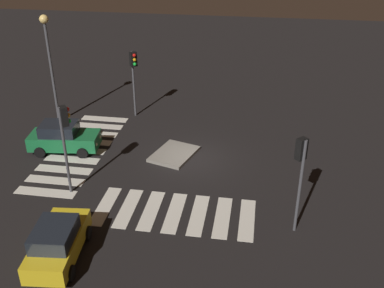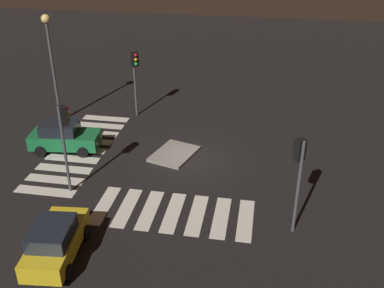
{
  "view_description": "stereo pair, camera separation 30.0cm",
  "coord_description": "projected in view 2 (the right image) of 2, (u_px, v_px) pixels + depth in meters",
  "views": [
    {
      "loc": [
        22.25,
        3.58,
        12.81
      ],
      "look_at": [
        0.0,
        0.0,
        1.0
      ],
      "focal_mm": 41.75,
      "sensor_mm": 36.0,
      "label": 1
    },
    {
      "loc": [
        22.2,
        3.87,
        12.81
      ],
      "look_at": [
        0.0,
        0.0,
        1.0
      ],
      "focal_mm": 41.75,
      "sensor_mm": 36.0,
      "label": 2
    }
  ],
  "objects": [
    {
      "name": "traffic_light_east",
      "position": [
        64.0,
        128.0,
        21.39
      ],
      "size": [
        0.54,
        0.53,
        4.7
      ],
      "rotation": [
        0.0,
        0.0,
        2.23
      ],
      "color": "#47474C",
      "rests_on": "ground"
    },
    {
      "name": "ground_plane",
      "position": [
        192.0,
        159.0,
        25.91
      ],
      "size": [
        80.0,
        80.0,
        0.0
      ],
      "primitive_type": "plane",
      "color": "black"
    },
    {
      "name": "traffic_island",
      "position": [
        174.0,
        154.0,
        26.29
      ],
      "size": [
        3.32,
        2.85,
        0.18
      ],
      "color": "gray",
      "rests_on": "ground"
    },
    {
      "name": "traffic_light_south",
      "position": [
        135.0,
        68.0,
        29.79
      ],
      "size": [
        0.53,
        0.54,
        4.61
      ],
      "rotation": [
        0.0,
        0.0,
        0.72
      ],
      "color": "#47474C",
      "rests_on": "ground"
    },
    {
      "name": "crosswalk_side",
      "position": [
        173.0,
        212.0,
        21.32
      ],
      "size": [
        3.2,
        7.6,
        0.02
      ],
      "color": "silver",
      "rests_on": "ground"
    },
    {
      "name": "street_lamp",
      "position": [
        50.0,
        50.0,
        28.38
      ],
      "size": [
        0.56,
        0.56,
        7.18
      ],
      "color": "#47474C",
      "rests_on": "ground"
    },
    {
      "name": "traffic_light_north",
      "position": [
        299.0,
        163.0,
        18.62
      ],
      "size": [
        0.54,
        0.54,
        4.56
      ],
      "rotation": [
        0.0,
        0.0,
        -2.36
      ],
      "color": "#47474C",
      "rests_on": "ground"
    },
    {
      "name": "car_green",
      "position": [
        64.0,
        137.0,
        26.54
      ],
      "size": [
        2.3,
        4.24,
        1.78
      ],
      "rotation": [
        0.0,
        0.0,
        1.69
      ],
      "color": "#196B38",
      "rests_on": "ground"
    },
    {
      "name": "car_yellow",
      "position": [
        55.0,
        241.0,
        18.21
      ],
      "size": [
        4.1,
        2.18,
        1.73
      ],
      "rotation": [
        0.0,
        0.0,
        3.24
      ],
      "color": "gold",
      "rests_on": "ground"
    },
    {
      "name": "crosswalk_near",
      "position": [
        80.0,
        149.0,
        26.95
      ],
      "size": [
        9.9,
        3.2,
        0.02
      ],
      "color": "silver",
      "rests_on": "ground"
    }
  ]
}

